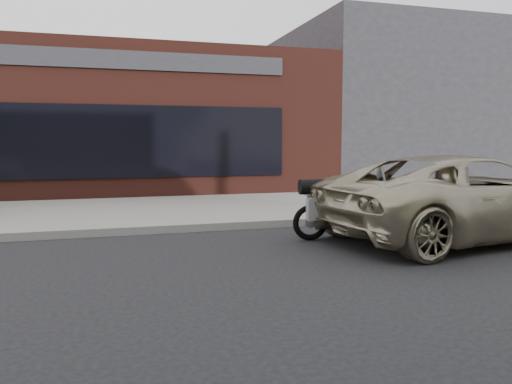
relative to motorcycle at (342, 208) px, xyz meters
name	(u,v)px	position (x,y,z in m)	size (l,w,h in m)	color
ground	(295,290)	(-1.86, -2.59, -0.55)	(120.00, 120.00, 0.00)	black
near_sidewalk	(194,207)	(-1.86, 4.41, -0.48)	(44.00, 6.00, 0.15)	gray
storefront	(107,126)	(-3.86, 11.39, 1.70)	(14.00, 10.07, 4.50)	#52231A
neighbour_building	(395,111)	(8.14, 11.41, 2.45)	(10.00, 10.00, 6.00)	#29292E
motorcycle	(342,208)	(0.00, 0.00, 0.00)	(2.02, 0.65, 1.28)	black
minivan	(465,197)	(2.07, -0.58, 0.19)	(2.45, 5.31, 1.48)	#B4A78C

